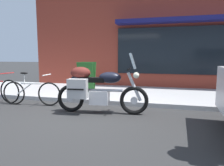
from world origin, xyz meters
TOP-DOWN VIEW (x-y plane):
  - ground_plane at (0.00, 0.00)m, footprint 80.00×80.00m
  - touring_motorcycle at (0.20, 0.18)m, footprint 2.18×0.80m
  - parked_bicycle at (-1.79, 0.49)m, footprint 1.67×0.48m
  - sandwich_board_sign at (-0.87, 2.26)m, footprint 0.55×0.43m

SIDE VIEW (x-z plane):
  - ground_plane at x=0.00m, z-range 0.00..0.00m
  - parked_bicycle at x=-1.79m, z-range -0.10..0.81m
  - touring_motorcycle at x=0.20m, z-range -0.09..1.31m
  - sandwich_board_sign at x=-0.87m, z-range 0.13..1.14m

